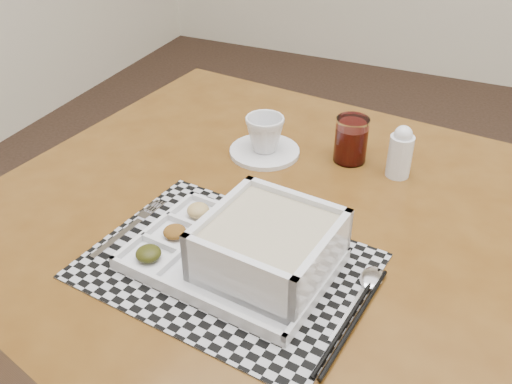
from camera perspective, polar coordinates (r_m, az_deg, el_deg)
dining_table at (r=1.07m, az=0.85°, el=-7.00°), size 1.20×1.20×0.81m
placemat at (r=0.93m, az=-2.90°, el=-7.36°), size 0.48×0.38×0.00m
serving_tray at (r=0.90m, az=0.27°, el=-5.84°), size 0.34×0.26×0.10m
fork at (r=1.03m, az=-12.51°, el=-3.35°), size 0.04×0.19×0.00m
spoon at (r=0.91m, az=11.17°, el=-8.92°), size 0.04×0.18×0.01m
chopsticks at (r=0.85m, az=9.62°, el=-12.44°), size 0.05×0.24×0.01m
saucer at (r=1.22m, az=0.86°, el=4.07°), size 0.15×0.15×0.01m
cup at (r=1.20m, az=0.88°, el=5.85°), size 0.10×0.10×0.08m
juice_glass at (r=1.20m, az=9.47°, el=5.02°), size 0.07×0.07×0.10m
creamer_bottle at (r=1.16m, az=14.24°, el=3.88°), size 0.05×0.05×0.11m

